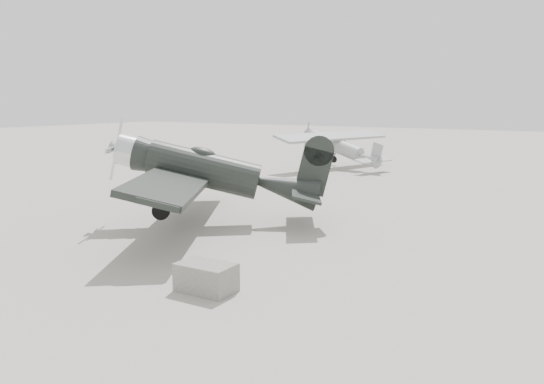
% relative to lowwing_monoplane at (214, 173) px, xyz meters
% --- Properties ---
extents(ground, '(160.00, 160.00, 0.00)m').
position_rel_lowwing_monoplane_xyz_m(ground, '(1.62, -3.36, -1.95)').
color(ground, gray).
rests_on(ground, ground).
extents(lowwing_monoplane, '(9.03, 10.78, 3.68)m').
position_rel_lowwing_monoplane_xyz_m(lowwing_monoplane, '(0.00, 0.00, 0.00)').
color(lowwing_monoplane, black).
rests_on(lowwing_monoplane, ground).
extents(highwing_monoplane, '(7.01, 9.73, 2.77)m').
position_rel_lowwing_monoplane_xyz_m(highwing_monoplane, '(-3.14, 18.08, -0.21)').
color(highwing_monoplane, gray).
rests_on(highwing_monoplane, ground).
extents(equipment_block, '(1.41, 0.89, 0.70)m').
position_rel_lowwing_monoplane_xyz_m(equipment_block, '(4.31, -5.96, -1.60)').
color(equipment_block, '#61605A').
rests_on(equipment_block, ground).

